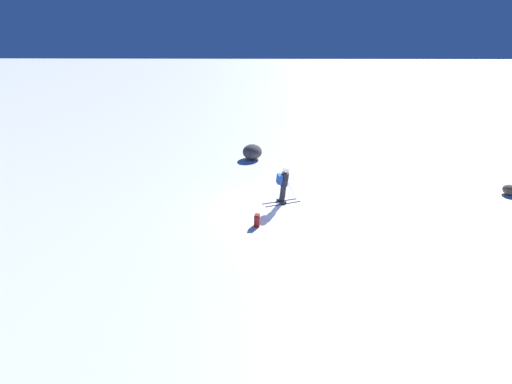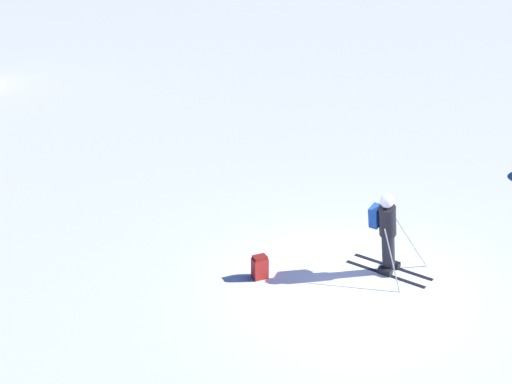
# 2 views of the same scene
# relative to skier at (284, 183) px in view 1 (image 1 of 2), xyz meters

# --- Properties ---
(ground_plane) EXTENTS (300.00, 300.00, 0.00)m
(ground_plane) POSITION_rel_skier_xyz_m (-0.74, 0.07, -1.05)
(ground_plane) COLOR white
(skier) EXTENTS (1.39, 1.80, 1.89)m
(skier) POSITION_rel_skier_xyz_m (0.00, 0.00, 0.00)
(skier) COLOR black
(skier) RESTS_ON ground
(spare_backpack) EXTENTS (0.32, 0.24, 0.50)m
(spare_backpack) POSITION_rel_skier_xyz_m (-2.26, 1.11, -0.81)
(spare_backpack) COLOR #AD231E
(spare_backpack) RESTS_ON ground
(exposed_boulder_0) EXTENTS (0.76, 0.64, 0.49)m
(exposed_boulder_0) POSITION_rel_skier_xyz_m (1.71, -11.09, -0.80)
(exposed_boulder_0) COLOR brown
(exposed_boulder_0) RESTS_ON ground
(exposed_boulder_1) EXTENTS (1.44, 1.22, 0.93)m
(exposed_boulder_1) POSITION_rel_skier_xyz_m (7.45, 1.75, -0.58)
(exposed_boulder_1) COLOR #4C4742
(exposed_boulder_1) RESTS_ON ground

